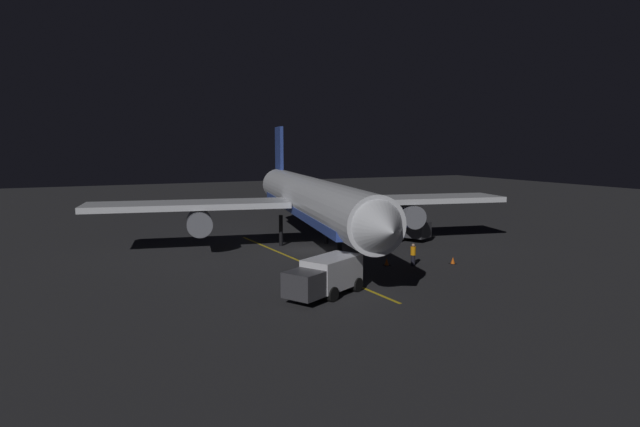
{
  "coord_description": "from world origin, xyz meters",
  "views": [
    {
      "loc": [
        19.05,
        42.5,
        9.2
      ],
      "look_at": [
        0.0,
        2.0,
        3.5
      ],
      "focal_mm": 30.14,
      "sensor_mm": 36.0,
      "label": 1
    }
  ],
  "objects_px": {
    "baggage_truck": "(326,277)",
    "traffic_cone_near_left": "(387,262)",
    "airliner": "(309,199)",
    "catering_truck": "(398,226)",
    "ground_crew_worker": "(413,255)",
    "traffic_cone_under_wing": "(453,261)",
    "traffic_cone_near_right": "(385,252)"
  },
  "relations": [
    {
      "from": "baggage_truck",
      "to": "traffic_cone_near_left",
      "type": "distance_m",
      "value": 9.77
    },
    {
      "from": "airliner",
      "to": "catering_truck",
      "type": "xyz_separation_m",
      "value": [
        -9.91,
        -0.72,
        -3.13
      ]
    },
    {
      "from": "ground_crew_worker",
      "to": "traffic_cone_under_wing",
      "type": "height_order",
      "value": "ground_crew_worker"
    },
    {
      "from": "airliner",
      "to": "catering_truck",
      "type": "height_order",
      "value": "airliner"
    },
    {
      "from": "airliner",
      "to": "traffic_cone_under_wing",
      "type": "xyz_separation_m",
      "value": [
        -7.7,
        10.38,
        -4.2
      ]
    },
    {
      "from": "traffic_cone_near_right",
      "to": "ground_crew_worker",
      "type": "bearing_deg",
      "value": 85.64
    },
    {
      "from": "ground_crew_worker",
      "to": "airliner",
      "type": "bearing_deg",
      "value": -65.15
    },
    {
      "from": "airliner",
      "to": "traffic_cone_near_right",
      "type": "xyz_separation_m",
      "value": [
        -4.81,
        5.12,
        -4.2
      ]
    },
    {
      "from": "traffic_cone_near_left",
      "to": "airliner",
      "type": "bearing_deg",
      "value": -72.49
    },
    {
      "from": "baggage_truck",
      "to": "ground_crew_worker",
      "type": "bearing_deg",
      "value": -154.33
    },
    {
      "from": "traffic_cone_near_right",
      "to": "traffic_cone_under_wing",
      "type": "height_order",
      "value": "same"
    },
    {
      "from": "traffic_cone_near_left",
      "to": "traffic_cone_near_right",
      "type": "relative_size",
      "value": 1.0
    },
    {
      "from": "baggage_truck",
      "to": "traffic_cone_near_left",
      "type": "xyz_separation_m",
      "value": [
        -7.92,
        -5.64,
        -0.96
      ]
    },
    {
      "from": "airliner",
      "to": "baggage_truck",
      "type": "xyz_separation_m",
      "value": [
        5.19,
        14.28,
        -3.24
      ]
    },
    {
      "from": "catering_truck",
      "to": "traffic_cone_near_left",
      "type": "relative_size",
      "value": 10.81
    },
    {
      "from": "catering_truck",
      "to": "traffic_cone_under_wing",
      "type": "xyz_separation_m",
      "value": [
        2.21,
        11.1,
        -1.06
      ]
    },
    {
      "from": "traffic_cone_under_wing",
      "to": "baggage_truck",
      "type": "bearing_deg",
      "value": 16.83
    },
    {
      "from": "airliner",
      "to": "ground_crew_worker",
      "type": "bearing_deg",
      "value": 114.85
    },
    {
      "from": "ground_crew_worker",
      "to": "traffic_cone_near_right",
      "type": "bearing_deg",
      "value": -94.36
    },
    {
      "from": "ground_crew_worker",
      "to": "baggage_truck",
      "type": "bearing_deg",
      "value": 25.67
    },
    {
      "from": "baggage_truck",
      "to": "traffic_cone_under_wing",
      "type": "distance_m",
      "value": 13.5
    },
    {
      "from": "baggage_truck",
      "to": "traffic_cone_near_left",
      "type": "height_order",
      "value": "baggage_truck"
    },
    {
      "from": "airliner",
      "to": "traffic_cone_near_left",
      "type": "distance_m",
      "value": 9.99
    },
    {
      "from": "baggage_truck",
      "to": "traffic_cone_near_right",
      "type": "bearing_deg",
      "value": -137.51
    },
    {
      "from": "airliner",
      "to": "traffic_cone_near_left",
      "type": "bearing_deg",
      "value": 107.51
    },
    {
      "from": "baggage_truck",
      "to": "traffic_cone_under_wing",
      "type": "bearing_deg",
      "value": -163.17
    },
    {
      "from": "baggage_truck",
      "to": "traffic_cone_near_right",
      "type": "distance_m",
      "value": 13.59
    },
    {
      "from": "airliner",
      "to": "ground_crew_worker",
      "type": "distance_m",
      "value": 11.21
    },
    {
      "from": "baggage_truck",
      "to": "traffic_cone_near_left",
      "type": "relative_size",
      "value": 10.87
    },
    {
      "from": "catering_truck",
      "to": "ground_crew_worker",
      "type": "distance_m",
      "value": 11.72
    },
    {
      "from": "traffic_cone_under_wing",
      "to": "catering_truck",
      "type": "bearing_deg",
      "value": -101.26
    },
    {
      "from": "traffic_cone_near_left",
      "to": "catering_truck",
      "type": "bearing_deg",
      "value": -127.49
    }
  ]
}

